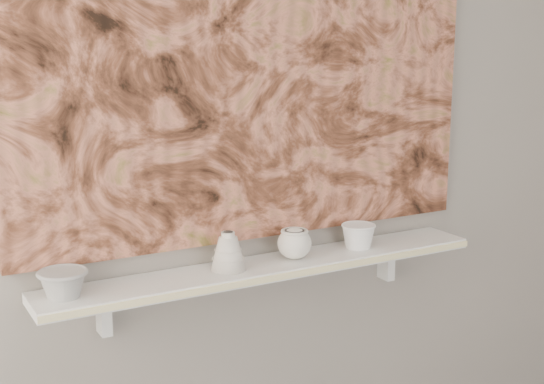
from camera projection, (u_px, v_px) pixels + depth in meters
wall_back at (254, 119)px, 2.25m from camera, size 3.60×0.00×3.60m
shelf at (269, 268)px, 2.26m from camera, size 1.40×0.18×0.03m
shelf_stripe at (285, 276)px, 2.18m from camera, size 1.40×0.01×0.02m
bracket_left at (104, 313)px, 2.10m from camera, size 0.03×0.06×0.12m
bracket_right at (386, 262)px, 2.57m from camera, size 0.03×0.06×0.12m
painting at (256, 55)px, 2.20m from camera, size 1.50×0.02×1.10m
house_motif at (379, 148)px, 2.47m from camera, size 0.09×0.00×0.08m
bowl_grey at (63, 283)px, 1.96m from camera, size 0.16×0.16×0.08m
cup_cream at (294, 244)px, 2.29m from camera, size 0.13×0.13×0.09m
bell_vessel at (228, 251)px, 2.18m from camera, size 0.13×0.13×0.11m
bowl_white at (358, 236)px, 2.41m from camera, size 0.14×0.14×0.08m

